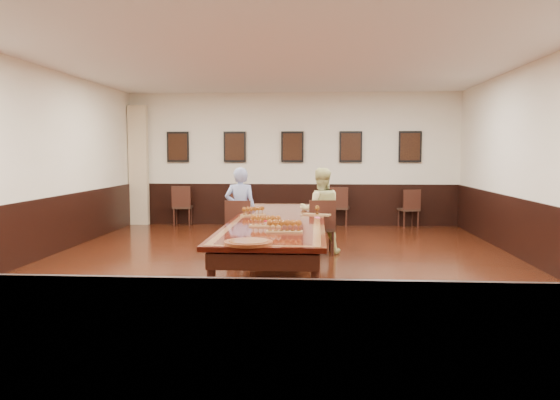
# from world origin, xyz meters

# --- Properties ---
(floor) EXTENTS (8.00, 10.00, 0.02)m
(floor) POSITION_xyz_m (0.00, 0.00, -0.01)
(floor) COLOR black
(floor) RESTS_ON ground
(ceiling) EXTENTS (8.00, 10.00, 0.02)m
(ceiling) POSITION_xyz_m (0.00, 0.00, 3.21)
(ceiling) COLOR white
(ceiling) RESTS_ON floor
(wall_back) EXTENTS (8.00, 0.02, 3.20)m
(wall_back) POSITION_xyz_m (0.00, 5.01, 1.60)
(wall_back) COLOR #F0E5C9
(wall_back) RESTS_ON floor
(wall_front) EXTENTS (8.00, 0.02, 3.20)m
(wall_front) POSITION_xyz_m (0.00, -5.01, 1.60)
(wall_front) COLOR #F0E5C9
(wall_front) RESTS_ON floor
(wall_left) EXTENTS (0.02, 10.00, 3.20)m
(wall_left) POSITION_xyz_m (-4.01, 0.00, 1.60)
(wall_left) COLOR #F0E5C9
(wall_left) RESTS_ON floor
(wall_right) EXTENTS (0.02, 10.00, 3.20)m
(wall_right) POSITION_xyz_m (4.01, 0.00, 1.60)
(wall_right) COLOR #F0E5C9
(wall_right) RESTS_ON floor
(chair_man) EXTENTS (0.45, 0.49, 0.95)m
(chair_man) POSITION_xyz_m (-0.75, 1.13, 0.47)
(chair_man) COLOR #2F1D15
(chair_man) RESTS_ON floor
(chair_woman) EXTENTS (0.49, 0.53, 0.96)m
(chair_woman) POSITION_xyz_m (0.67, 1.17, 0.48)
(chair_woman) COLOR #2F1D15
(chair_woman) RESTS_ON floor
(spare_chair_a) EXTENTS (0.49, 0.53, 0.96)m
(spare_chair_a) POSITION_xyz_m (-2.65, 4.72, 0.48)
(spare_chair_a) COLOR #2F1D15
(spare_chair_a) RESTS_ON floor
(spare_chair_b) EXTENTS (0.54, 0.57, 0.94)m
(spare_chair_b) POSITION_xyz_m (-1.18, 4.65, 0.47)
(spare_chair_b) COLOR #2F1D15
(spare_chair_b) RESTS_ON floor
(spare_chair_c) EXTENTS (0.52, 0.55, 0.95)m
(spare_chair_c) POSITION_xyz_m (1.14, 4.84, 0.47)
(spare_chair_c) COLOR #2F1D15
(spare_chair_c) RESTS_ON floor
(spare_chair_d) EXTENTS (0.51, 0.54, 0.90)m
(spare_chair_d) POSITION_xyz_m (2.76, 4.75, 0.45)
(spare_chair_d) COLOR #2F1D15
(spare_chair_d) RESTS_ON floor
(person_man) EXTENTS (0.56, 0.37, 1.51)m
(person_man) POSITION_xyz_m (-0.75, 1.23, 0.75)
(person_man) COLOR #4B68BD
(person_man) RESTS_ON floor
(person_woman) EXTENTS (0.80, 0.65, 1.50)m
(person_woman) POSITION_xyz_m (0.66, 1.27, 0.75)
(person_woman) COLOR #E6E390
(person_woman) RESTS_ON floor
(pink_phone) EXTENTS (0.09, 0.14, 0.01)m
(pink_phone) POSITION_xyz_m (0.60, 0.21, 0.76)
(pink_phone) COLOR #FC549C
(pink_phone) RESTS_ON conference_table
(curtain) EXTENTS (0.45, 0.18, 2.90)m
(curtain) POSITION_xyz_m (-3.75, 4.82, 1.45)
(curtain) COLOR #D1B88F
(curtain) RESTS_ON floor
(wainscoting) EXTENTS (8.00, 10.00, 1.00)m
(wainscoting) POSITION_xyz_m (0.00, 0.00, 0.50)
(wainscoting) COLOR black
(wainscoting) RESTS_ON floor
(conference_table) EXTENTS (1.40, 5.00, 0.76)m
(conference_table) POSITION_xyz_m (0.00, 0.00, 0.61)
(conference_table) COLOR black
(conference_table) RESTS_ON floor
(posters) EXTENTS (6.14, 0.04, 0.74)m
(posters) POSITION_xyz_m (0.00, 4.94, 1.90)
(posters) COLOR black
(posters) RESTS_ON wall_back
(flight_a) EXTENTS (0.41, 0.32, 0.15)m
(flight_a) POSITION_xyz_m (-0.42, 0.41, 0.82)
(flight_a) COLOR olive
(flight_a) RESTS_ON conference_table
(flight_b) EXTENTS (0.45, 0.28, 0.16)m
(flight_b) POSITION_xyz_m (0.60, 0.53, 0.83)
(flight_b) COLOR olive
(flight_b) RESTS_ON conference_table
(flight_c) EXTENTS (0.45, 0.18, 0.17)m
(flight_c) POSITION_xyz_m (-0.10, -0.88, 0.83)
(flight_c) COLOR olive
(flight_c) RESTS_ON conference_table
(flight_d) EXTENTS (0.46, 0.15, 0.17)m
(flight_d) POSITION_xyz_m (0.18, -1.43, 0.83)
(flight_d) COLOR olive
(flight_d) RESTS_ON conference_table
(red_plate_grp) EXTENTS (0.22, 0.22, 0.03)m
(red_plate_grp) POSITION_xyz_m (-0.10, -0.18, 0.76)
(red_plate_grp) COLOR red
(red_plate_grp) RESTS_ON conference_table
(carved_platter) EXTENTS (0.66, 0.66, 0.04)m
(carved_platter) POSITION_xyz_m (-0.16, -2.30, 0.77)
(carved_platter) COLOR #5A2512
(carved_platter) RESTS_ON conference_table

